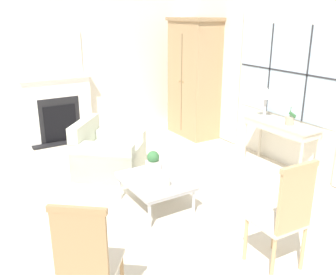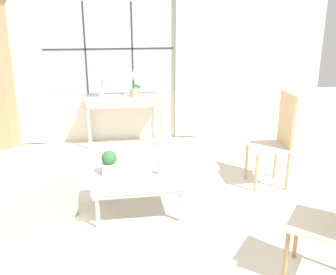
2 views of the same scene
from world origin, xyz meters
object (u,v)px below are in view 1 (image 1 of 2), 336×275
(coffee_table, at_px, (155,182))
(potted_orchid, at_px, (291,114))
(fireplace, at_px, (57,106))
(pillar_candle, at_px, (167,182))
(side_chair_wooden, at_px, (286,212))
(console_table, at_px, (280,128))
(potted_plant_small, at_px, (153,160))
(armoire, at_px, (195,78))
(accent_chair_wooden, at_px, (86,258))
(armchair_upholstered, at_px, (108,156))
(table_lamp, at_px, (266,94))

(coffee_table, bearing_deg, potted_orchid, 86.53)
(fireplace, xyz_separation_m, pillar_candle, (3.40, 0.31, -0.26))
(coffee_table, bearing_deg, side_chair_wooden, 13.25)
(console_table, xyz_separation_m, potted_plant_small, (-0.25, -2.08, -0.17))
(armoire, bearing_deg, accent_chair_wooden, -44.58)
(potted_orchid, xyz_separation_m, accent_chair_wooden, (1.24, -3.59, -0.33))
(fireplace, height_order, armoire, armoire)
(armoire, height_order, armchair_upholstered, armoire)
(potted_orchid, bearing_deg, table_lamp, -177.34)
(potted_orchid, bearing_deg, console_table, -178.35)
(console_table, xyz_separation_m, potted_orchid, (0.16, 0.00, 0.26))
(console_table, bearing_deg, coffee_table, -89.38)
(potted_plant_small, distance_m, pillar_candle, 0.56)
(console_table, xyz_separation_m, accent_chair_wooden, (1.40, -3.59, -0.07))
(fireplace, distance_m, armchair_upholstered, 1.92)
(side_chair_wooden, distance_m, accent_chair_wooden, 1.81)
(console_table, height_order, potted_orchid, potted_orchid)
(table_lamp, bearing_deg, fireplace, -138.01)
(coffee_table, bearing_deg, console_table, 90.62)
(console_table, bearing_deg, side_chair_wooden, -46.18)
(table_lamp, relative_size, armchair_upholstered, 0.38)
(armoire, xyz_separation_m, potted_orchid, (2.32, 0.08, -0.19))
(fireplace, relative_size, coffee_table, 2.23)
(armchair_upholstered, bearing_deg, potted_plant_small, 13.21)
(accent_chair_wooden, height_order, coffee_table, accent_chair_wooden)
(fireplace, bearing_deg, potted_plant_small, 8.65)
(side_chair_wooden, distance_m, coffee_table, 1.78)
(potted_orchid, distance_m, armchair_upholstered, 2.79)
(armchair_upholstered, bearing_deg, potted_orchid, 58.81)
(armoire, relative_size, potted_plant_small, 8.84)
(side_chair_wooden, bearing_deg, potted_orchid, 131.02)
(potted_orchid, relative_size, side_chair_wooden, 0.39)
(potted_orchid, height_order, potted_plant_small, potted_orchid)
(console_table, distance_m, potted_plant_small, 2.10)
(side_chair_wooden, distance_m, potted_plant_small, 2.01)
(potted_orchid, xyz_separation_m, armchair_upholstered, (-1.40, -2.32, -0.66))
(table_lamp, distance_m, armchair_upholstered, 2.62)
(fireplace, height_order, pillar_candle, fireplace)
(accent_chair_wooden, relative_size, pillar_candle, 7.19)
(armoire, relative_size, armchair_upholstered, 1.78)
(fireplace, xyz_separation_m, potted_plant_small, (2.86, 0.43, -0.19))
(potted_orchid, bearing_deg, side_chair_wooden, -48.98)
(side_chair_wooden, height_order, accent_chair_wooden, side_chair_wooden)
(side_chair_wooden, relative_size, potted_plant_small, 4.44)
(coffee_table, distance_m, pillar_candle, 0.29)
(potted_orchid, relative_size, coffee_table, 0.49)
(fireplace, distance_m, armoire, 2.65)
(armchair_upholstered, bearing_deg, side_chair_wooden, 9.64)
(side_chair_wooden, bearing_deg, table_lamp, 139.16)
(armchair_upholstered, distance_m, coffee_table, 1.28)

